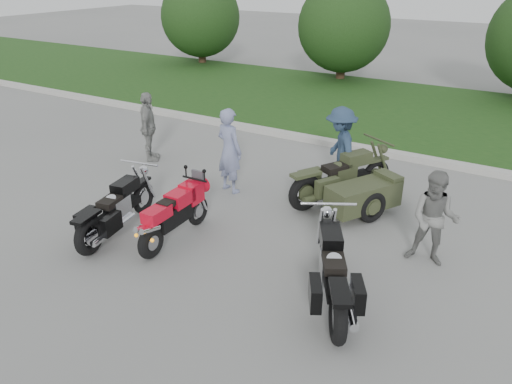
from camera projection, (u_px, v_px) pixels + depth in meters
The scene contains 13 objects.
ground at pixel (202, 247), 8.57m from camera, with size 80.00×80.00×0.00m, color gray.
curb at pixel (337, 144), 13.21m from camera, with size 60.00×0.30×0.15m, color #B9B7AE.
grass_strip at pixel (386, 108), 16.44m from camera, with size 60.00×8.00×0.14m, color #30561D.
tree_far_left at pixel (200, 17), 22.84m from camera, with size 3.60×3.60×4.00m.
tree_mid_left at pixel (344, 26), 19.57m from camera, with size 3.60×3.60×4.00m.
sportbike_red at pixel (173, 214), 8.54m from camera, with size 0.34×1.89×0.90m.
cruiser_left at pixel (115, 211), 8.79m from camera, with size 0.65×2.27×0.88m.
cruiser_right at pixel (333, 274), 6.96m from camera, with size 1.32×2.22×0.94m.
cruiser_sidecar at pixel (352, 189), 9.66m from camera, with size 1.93×2.37×0.98m.
person_stripe at pixel (229, 151), 10.33m from camera, with size 0.66×0.43×1.80m, color #828AB1.
person_grey at pixel (435, 219), 7.81m from camera, with size 0.76×0.60×1.57m, color gray.
person_denim at pixel (340, 149), 10.39m from camera, with size 1.16×0.67×1.80m, color navy.
person_back at pixel (148, 127), 12.01m from camera, with size 0.99×0.41×1.68m, color gray.
Camera 1 is at (4.61, -5.85, 4.44)m, focal length 35.00 mm.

